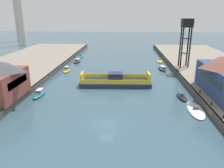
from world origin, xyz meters
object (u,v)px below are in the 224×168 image
object	(u,v)px
chain_ferry	(115,81)
moored_boat_mid_left	(162,69)
moored_boat_far_left	(77,61)
moored_boat_upstream_b	(67,70)
smokestack_distant_b	(20,8)
moored_boat_near_right	(196,110)
moored_boat_upstream_a	(182,97)
moored_boat_near_left	(160,61)
smokestack_distant_a	(17,17)
moored_boat_mid_right	(80,56)
moored_boat_far_right	(39,93)
crane_tower	(187,30)

from	to	relation	value
chain_ferry	moored_boat_mid_left	bearing A→B (deg)	48.74
moored_boat_far_left	moored_boat_upstream_b	bearing A→B (deg)	-92.08
moored_boat_upstream_b	smokestack_distant_b	size ratio (longest dim) A/B	0.12
moored_boat_near_right	smokestack_distant_b	size ratio (longest dim) A/B	0.22
chain_ferry	moored_boat_far_left	xyz separation A→B (m)	(-15.87, 26.94, -0.52)
moored_boat_upstream_a	moored_boat_near_left	bearing A→B (deg)	88.63
moored_boat_near_right	moored_boat_upstream_b	xyz separation A→B (m)	(-32.50, 28.16, 0.41)
chain_ferry	smokestack_distant_a	distance (m)	115.04
moored_boat_near_right	moored_boat_far_left	size ratio (longest dim) A/B	1.44
moored_boat_near_right	moored_boat_mid_left	world-z (taller)	moored_boat_mid_left
chain_ferry	moored_boat_mid_right	xyz separation A→B (m)	(-16.92, 38.03, -0.82)
moored_boat_upstream_b	smokestack_distant_a	bearing A→B (deg)	124.03
moored_boat_mid_left	smokestack_distant_b	distance (m)	93.52
moored_boat_near_left	moored_boat_upstream_a	world-z (taller)	moored_boat_upstream_a
moored_boat_near_left	moored_boat_near_right	xyz separation A→B (m)	(0.13, -45.37, -0.08)
moored_boat_far_right	moored_boat_near_right	bearing A→B (deg)	-11.07
moored_boat_near_right	moored_boat_mid_right	distance (m)	62.52
moored_boat_mid_right	moored_boat_far_right	distance (m)	46.59
smokestack_distant_a	moored_boat_upstream_b	bearing A→B (deg)	-55.97
moored_boat_upstream_a	smokestack_distant_a	bearing A→B (deg)	130.23
moored_boat_upstream_b	crane_tower	bearing A→B (deg)	3.91
moored_boat_far_left	moored_boat_upstream_a	xyz separation A→B (m)	(30.95, -35.29, -0.23)
moored_boat_mid_left	moored_boat_far_left	bearing A→B (deg)	161.82
smokestack_distant_b	moored_boat_near_right	bearing A→B (deg)	-49.91
crane_tower	chain_ferry	bearing A→B (deg)	-143.33
moored_boat_near_right	moored_boat_upstream_a	bearing A→B (deg)	98.98
moored_boat_mid_left	moored_boat_upstream_a	bearing A→B (deg)	-89.37
chain_ferry	smokestack_distant_b	xyz separation A→B (m)	(-57.56, 72.52, 19.81)
smokestack_distant_a	crane_tower	bearing A→B (deg)	-39.89
chain_ferry	moored_boat_upstream_a	world-z (taller)	chain_ferry
moored_boat_mid_left	moored_boat_upstream_a	world-z (taller)	moored_boat_mid_left
moored_boat_far_left	smokestack_distant_a	size ratio (longest dim) A/B	0.20
moored_boat_upstream_a	crane_tower	distance (m)	27.88
moored_boat_upstream_a	moored_boat_far_right	bearing A→B (deg)	-179.65
moored_boat_mid_left	moored_boat_upstream_b	size ratio (longest dim) A/B	1.42
smokestack_distant_b	moored_boat_far_left	bearing A→B (deg)	-47.55
moored_boat_mid_right	moored_boat_far_right	xyz separation A→B (m)	(-0.06, -46.59, 0.27)
moored_boat_near_left	crane_tower	size ratio (longest dim) A/B	0.43
chain_ferry	moored_boat_upstream_b	world-z (taller)	chain_ferry
moored_boat_mid_left	moored_boat_far_left	world-z (taller)	moored_boat_mid_left
crane_tower	smokestack_distant_b	xyz separation A→B (m)	(-78.64, 56.83, 7.81)
smokestack_distant_a	smokestack_distant_b	bearing A→B (deg)	-58.34
moored_boat_mid_right	moored_boat_upstream_a	size ratio (longest dim) A/B	1.56
moored_boat_near_left	moored_boat_far_right	distance (m)	50.99
chain_ferry	moored_boat_mid_right	size ratio (longest dim) A/B	2.31
moored_boat_far_right	moored_boat_upstream_b	xyz separation A→B (m)	(0.61, 21.68, 0.11)
crane_tower	moored_boat_mid_right	bearing A→B (deg)	149.54
moored_boat_near_right	crane_tower	bearing A→B (deg)	80.86
moored_boat_near_left	crane_tower	world-z (taller)	crane_tower
moored_boat_far_left	moored_boat_far_right	world-z (taller)	moored_boat_far_left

